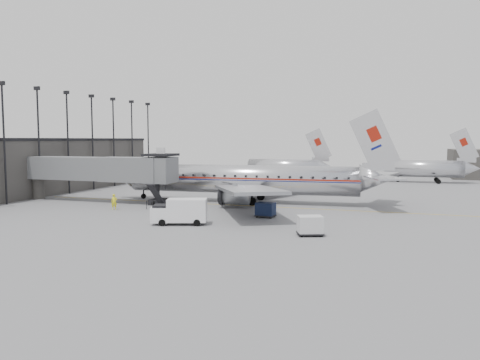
{
  "coord_description": "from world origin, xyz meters",
  "views": [
    {
      "loc": [
        18.52,
        -48.18,
        8.13
      ],
      "look_at": [
        0.94,
        5.41,
        3.2
      ],
      "focal_mm": 35.0,
      "sensor_mm": 36.0,
      "label": 1
    }
  ],
  "objects_px": {
    "service_van": "(180,211)",
    "ramp_worker": "(114,202)",
    "airliner": "(247,179)",
    "baggage_cart_navy": "(266,209)",
    "baggage_cart_white": "(310,225)"
  },
  "relations": [
    {
      "from": "service_van",
      "to": "ramp_worker",
      "type": "distance_m",
      "value": 12.86
    },
    {
      "from": "airliner",
      "to": "baggage_cart_navy",
      "type": "relative_size",
      "value": 17.73
    },
    {
      "from": "airliner",
      "to": "baggage_cart_white",
      "type": "distance_m",
      "value": 21.61
    },
    {
      "from": "service_van",
      "to": "baggage_cart_white",
      "type": "distance_m",
      "value": 12.78
    },
    {
      "from": "airliner",
      "to": "ramp_worker",
      "type": "distance_m",
      "value": 16.88
    },
    {
      "from": "service_van",
      "to": "baggage_cart_white",
      "type": "relative_size",
      "value": 2.17
    },
    {
      "from": "airliner",
      "to": "baggage_cart_navy",
      "type": "xyz_separation_m",
      "value": [
        5.26,
        -10.5,
        -2.15
      ]
    },
    {
      "from": "airliner",
      "to": "service_van",
      "type": "xyz_separation_m",
      "value": [
        -1.45,
        -17.02,
        -1.68
      ]
    },
    {
      "from": "airliner",
      "to": "baggage_cart_white",
      "type": "relative_size",
      "value": 14.52
    },
    {
      "from": "airliner",
      "to": "baggage_cart_navy",
      "type": "distance_m",
      "value": 11.94
    },
    {
      "from": "baggage_cart_white",
      "to": "ramp_worker",
      "type": "distance_m",
      "value": 25.13
    },
    {
      "from": "airliner",
      "to": "service_van",
      "type": "distance_m",
      "value": 17.17
    },
    {
      "from": "baggage_cart_navy",
      "to": "service_van",
      "type": "bearing_deg",
      "value": -129.76
    },
    {
      "from": "airliner",
      "to": "ramp_worker",
      "type": "relative_size",
      "value": 20.53
    },
    {
      "from": "baggage_cart_navy",
      "to": "ramp_worker",
      "type": "bearing_deg",
      "value": -172.76
    }
  ]
}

